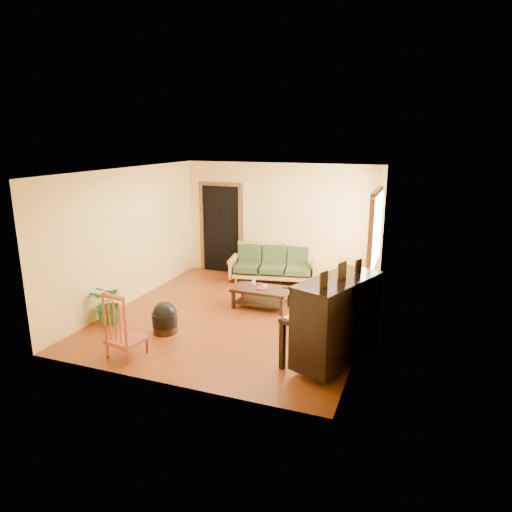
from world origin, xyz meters
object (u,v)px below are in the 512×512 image
at_px(footstool, 165,321).
at_px(ceramic_crock, 372,285).
at_px(potted_plant, 110,304).
at_px(coffee_table, 261,298).
at_px(red_chair, 125,324).
at_px(sofa, 273,264).
at_px(piano, 336,322).
at_px(armchair, 335,297).

bearing_deg(footstool, ceramic_crock, 48.80).
bearing_deg(ceramic_crock, potted_plant, -140.22).
distance_m(coffee_table, red_chair, 2.82).
bearing_deg(sofa, red_chair, -113.23).
relative_size(footstool, potted_plant, 0.58).
xyz_separation_m(footstool, ceramic_crock, (2.96, 3.38, -0.09)).
bearing_deg(ceramic_crock, red_chair, -125.48).
relative_size(piano, red_chair, 1.43).
xyz_separation_m(coffee_table, red_chair, (-1.20, -2.53, 0.31)).
distance_m(piano, ceramic_crock, 3.49).
xyz_separation_m(piano, ceramic_crock, (0.11, 3.45, -0.52)).
distance_m(sofa, coffee_table, 1.66).
xyz_separation_m(red_chair, ceramic_crock, (3.05, 4.28, -0.39)).
height_order(piano, red_chair, piano).
bearing_deg(ceramic_crock, footstool, -131.20).
xyz_separation_m(coffee_table, armchair, (1.40, -0.08, 0.21)).
height_order(coffee_table, piano, piano).
xyz_separation_m(armchair, potted_plant, (-3.60, -1.54, -0.05)).
distance_m(sofa, piano, 3.90).
bearing_deg(potted_plant, coffee_table, 36.40).
distance_m(red_chair, potted_plant, 1.36).
height_order(sofa, red_chair, red_chair).
bearing_deg(armchair, ceramic_crock, 94.18).
bearing_deg(potted_plant, red_chair, -42.42).
bearing_deg(red_chair, piano, 24.23).
bearing_deg(piano, footstool, -160.53).
relative_size(ceramic_crock, potted_plant, 0.31).
relative_size(sofa, red_chair, 1.90).
bearing_deg(potted_plant, sofa, 59.72).
height_order(armchair, ceramic_crock, armchair).
xyz_separation_m(armchair, piano, (0.33, -1.62, 0.23)).
xyz_separation_m(sofa, footstool, (-0.80, -3.25, -0.21)).
xyz_separation_m(sofa, ceramic_crock, (2.15, 0.13, -0.30)).
distance_m(red_chair, ceramic_crock, 5.27).
bearing_deg(armchair, footstool, -130.40).
distance_m(armchair, footstool, 2.96).
bearing_deg(red_chair, armchair, 51.72).
relative_size(coffee_table, ceramic_crock, 4.75).
bearing_deg(footstool, potted_plant, 179.52).
bearing_deg(red_chair, potted_plant, 146.01).
relative_size(piano, potted_plant, 1.99).
relative_size(armchair, red_chair, 0.81).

